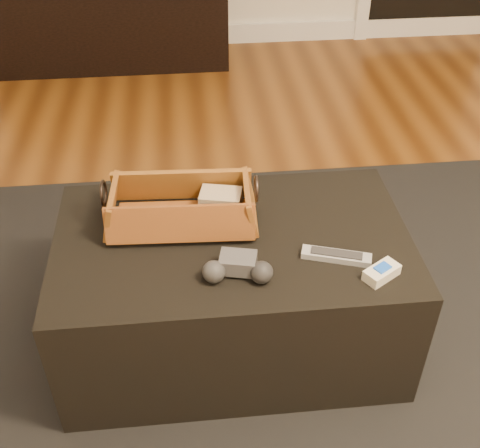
{
  "coord_description": "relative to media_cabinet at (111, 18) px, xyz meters",
  "views": [
    {
      "loc": [
        -0.33,
        -1.08,
        1.5
      ],
      "look_at": [
        -0.2,
        0.2,
        0.49
      ],
      "focal_mm": 45.0,
      "sensor_mm": 36.0,
      "label": 1
    }
  ],
  "objects": [
    {
      "name": "media_cabinet",
      "position": [
        0.0,
        0.0,
        0.0
      ],
      "size": [
        1.36,
        0.45,
        0.53
      ],
      "primitive_type": "cube",
      "color": "black",
      "rests_on": "floor"
    },
    {
      "name": "cream_gadget",
      "position": [
        0.88,
        -2.5,
        0.18
      ],
      "size": [
        0.11,
        0.09,
        0.04
      ],
      "color": "beige",
      "rests_on": "ottoman"
    },
    {
      "name": "silver_remote",
      "position": [
        0.78,
        -2.41,
        0.18
      ],
      "size": [
        0.19,
        0.1,
        0.02
      ],
      "color": "#A2A3A9",
      "rests_on": "ottoman"
    },
    {
      "name": "ottoman",
      "position": [
        0.51,
        -2.29,
        -0.04
      ],
      "size": [
        1.0,
        0.6,
        0.42
      ],
      "primitive_type": "cube",
      "color": "black",
      "rests_on": "area_rug"
    },
    {
      "name": "game_controller",
      "position": [
        0.51,
        -2.46,
        0.2
      ],
      "size": [
        0.19,
        0.12,
        0.06
      ],
      "color": "#3F3F42",
      "rests_on": "ottoman"
    },
    {
      "name": "baseboard",
      "position": [
        0.73,
        0.22,
        -0.21
      ],
      "size": [
        5.0,
        0.04,
        0.12
      ],
      "primitive_type": "cube",
      "color": "white",
      "rests_on": "floor"
    },
    {
      "name": "cloth_bundle",
      "position": [
        0.49,
        -2.19,
        0.21
      ],
      "size": [
        0.13,
        0.1,
        0.06
      ],
      "primitive_type": "cube",
      "rotation": [
        0.0,
        0.0,
        -0.23
      ],
      "color": "tan",
      "rests_on": "wicker_basket"
    },
    {
      "name": "wicker_basket",
      "position": [
        0.37,
        -2.21,
        0.22
      ],
      "size": [
        0.44,
        0.25,
        0.15
      ],
      "color": "brown",
      "rests_on": "ottoman"
    },
    {
      "name": "tv_remote",
      "position": [
        0.35,
        -2.23,
        0.19
      ],
      "size": [
        0.23,
        0.06,
        0.02
      ],
      "primitive_type": "cube",
      "rotation": [
        0.0,
        0.0,
        0.05
      ],
      "color": "black",
      "rests_on": "wicker_basket"
    },
    {
      "name": "floor",
      "position": [
        0.73,
        -2.51,
        -0.27
      ],
      "size": [
        5.0,
        5.5,
        0.01
      ],
      "primitive_type": "cube",
      "color": "brown",
      "rests_on": "ground"
    },
    {
      "name": "area_rug",
      "position": [
        0.51,
        -2.34,
        -0.26
      ],
      "size": [
        2.6,
        2.0,
        0.01
      ],
      "primitive_type": "cube",
      "color": "black",
      "rests_on": "floor"
    }
  ]
}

